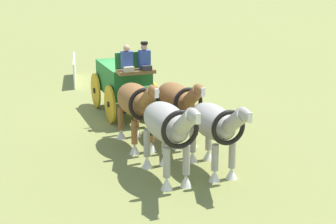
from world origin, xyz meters
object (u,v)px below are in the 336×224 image
object	(u,v)px
draft_horse_rear_near	(178,101)
draft_horse_lead_off	(168,126)
draft_horse_rear_off	(136,103)
draft_horse_lead_near	(215,125)
show_wagon	(125,80)

from	to	relation	value
draft_horse_rear_near	draft_horse_lead_off	distance (m)	2.90
draft_horse_rear_off	draft_horse_lead_near	size ratio (longest dim) A/B	1.01
draft_horse_lead_near	draft_horse_lead_off	bearing A→B (deg)	-98.15
draft_horse_rear_near	draft_horse_lead_off	size ratio (longest dim) A/B	1.00
draft_horse_lead_off	draft_horse_rear_off	bearing A→B (deg)	172.32
show_wagon	draft_horse_rear_off	world-z (taller)	show_wagon
draft_horse_rear_near	draft_horse_lead_off	world-z (taller)	draft_horse_lead_off
draft_horse_lead_near	draft_horse_lead_off	world-z (taller)	draft_horse_lead_off
draft_horse_rear_near	show_wagon	bearing A→B (deg)	-177.14
draft_horse_lead_off	draft_horse_rear_near	bearing A→B (deg)	145.65
show_wagon	draft_horse_lead_off	xyz separation A→B (m)	(5.94, -1.46, 0.19)
draft_horse_rear_near	draft_horse_rear_off	world-z (taller)	draft_horse_rear_off
show_wagon	draft_horse_lead_off	distance (m)	6.12
draft_horse_rear_near	draft_horse_lead_near	xyz separation A→B (m)	(2.58, -0.35, 0.01)
show_wagon	draft_horse_lead_near	xyz separation A→B (m)	(6.13, -0.17, 0.08)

